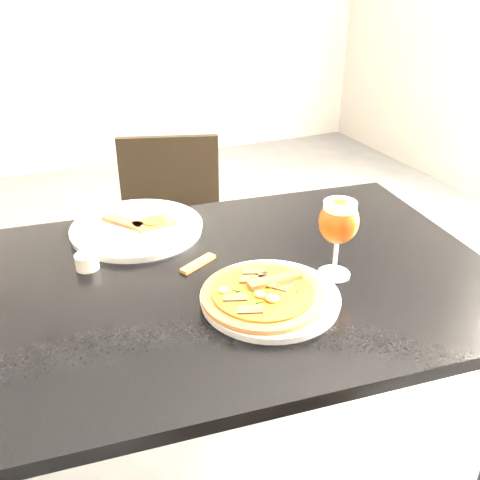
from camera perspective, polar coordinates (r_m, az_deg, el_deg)
name	(u,v)px	position (r m, az deg, el deg)	size (l,w,h in m)	color
dining_table	(231,308)	(1.25, -1.01, -7.28)	(1.28, 0.93, 0.75)	black
chair_far	(172,243)	(1.98, -7.21, -0.31)	(0.48, 0.48, 0.82)	black
plate_main	(270,298)	(1.11, 3.23, -6.18)	(0.29, 0.29, 0.02)	silver
pizza	(263,293)	(1.10, 2.50, -5.71)	(0.25, 0.25, 0.03)	brown
plate_second	(137,228)	(1.41, -10.93, 1.24)	(0.34, 0.34, 0.02)	silver
crust_scraps	(144,223)	(1.41, -10.24, 1.84)	(0.18, 0.14, 0.01)	brown
loose_crust	(198,263)	(1.24, -4.49, -2.50)	(0.10, 0.02, 0.01)	brown
sauce_cup	(87,261)	(1.27, -16.03, -2.16)	(0.05, 0.05, 0.04)	beige
beer_glass	(339,222)	(1.16, 10.49, 1.88)	(0.09, 0.09, 0.18)	silver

